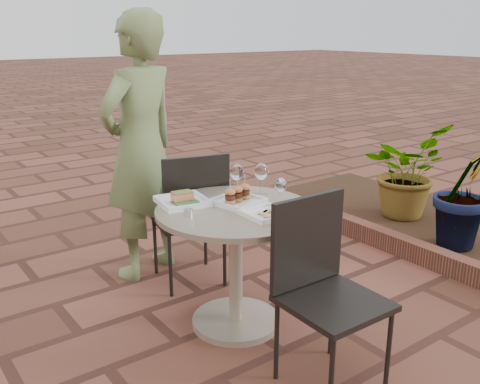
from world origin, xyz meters
TOP-DOWN VIEW (x-y plane):
  - ground at (0.00, 0.00)m, footprint 60.00×60.00m
  - cafe_table at (-0.04, -0.04)m, footprint 0.90×0.90m
  - chair_far at (0.03, 0.55)m, footprint 0.53×0.53m
  - chair_near at (0.01, -0.68)m, footprint 0.45×0.45m
  - diner at (-0.13, 0.94)m, footprint 0.77×0.62m
  - plate_salmon at (-0.24, 0.21)m, footprint 0.30×0.30m
  - plate_sliders at (0.02, 0.03)m, footprint 0.30×0.30m
  - plate_tuna at (0.02, -0.23)m, footprint 0.22×0.22m
  - wine_glass_right at (0.20, -0.14)m, footprint 0.07×0.07m
  - wine_glass_mid at (0.12, 0.17)m, footprint 0.08×0.08m
  - wine_glass_far at (0.24, 0.09)m, footprint 0.08×0.08m
  - steel_ramekin at (-0.32, 0.01)m, footprint 0.06×0.06m
  - cutlery_set at (0.27, -0.27)m, footprint 0.14×0.24m
  - planter_curb at (1.60, 0.30)m, footprint 0.12×3.00m
  - mulch_bed at (2.30, 0.30)m, footprint 1.30×3.00m
  - potted_plant_a at (2.23, 0.52)m, footprint 0.89×0.82m
  - potted_plant_b at (2.00, -0.22)m, footprint 0.58×0.50m

SIDE VIEW (x-z plane):
  - ground at x=0.00m, z-range 0.00..0.00m
  - mulch_bed at x=2.30m, z-range 0.00..0.06m
  - planter_curb at x=1.60m, z-range 0.00..0.15m
  - potted_plant_a at x=2.23m, z-range 0.06..0.89m
  - cafe_table at x=-0.04m, z-range 0.12..0.85m
  - potted_plant_b at x=2.00m, z-range 0.06..0.97m
  - chair_far at x=0.03m, z-range 0.08..1.01m
  - chair_near at x=0.01m, z-range 0.08..1.01m
  - cutlery_set at x=0.27m, z-range 0.73..0.73m
  - plate_tuna at x=0.02m, z-range 0.73..0.76m
  - steel_ramekin at x=-0.32m, z-range 0.73..0.77m
  - plate_salmon at x=-0.24m, z-range 0.71..0.79m
  - plate_sliders at x=0.02m, z-range 0.68..0.85m
  - wine_glass_right at x=0.20m, z-range 0.76..0.92m
  - wine_glass_mid at x=0.12m, z-range 0.77..0.96m
  - wine_glass_far at x=0.24m, z-range 0.77..0.96m
  - diner at x=-0.13m, z-range 0.00..1.82m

